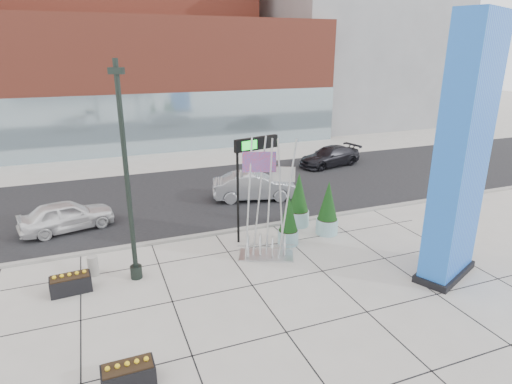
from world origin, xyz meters
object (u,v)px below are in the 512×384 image
object	(u,v)px
blue_pylon	(462,159)
concrete_bollard	(93,266)
public_art_sculpture	(267,227)
overhead_street_sign	(255,154)
car_silver_mid	(255,186)
lamp_post	(129,197)
car_white_west	(67,216)

from	to	relation	value
blue_pylon	concrete_bollard	world-z (taller)	blue_pylon
blue_pylon	public_art_sculpture	bearing A→B (deg)	121.82
overhead_street_sign	car_silver_mid	size ratio (longest dim) A/B	0.97
public_art_sculpture	lamp_post	bearing A→B (deg)	-157.50
public_art_sculpture	blue_pylon	bearing A→B (deg)	-10.20
public_art_sculpture	car_white_west	xyz separation A→B (m)	(-7.97, 6.09, -0.62)
car_white_west	blue_pylon	bearing A→B (deg)	-139.66
blue_pylon	car_white_west	bearing A→B (deg)	119.89
concrete_bollard	overhead_street_sign	bearing A→B (deg)	6.43
blue_pylon	car_silver_mid	bearing A→B (deg)	84.71
lamp_post	car_white_west	xyz separation A→B (m)	(-2.57, 5.96, -2.59)
public_art_sculpture	car_silver_mid	xyz separation A→B (m)	(2.16, 7.00, -0.56)
overhead_street_sign	car_silver_mid	xyz separation A→B (m)	(2.01, 5.24, -3.28)
car_white_west	car_silver_mid	bearing A→B (deg)	-98.48
overhead_street_sign	car_white_west	distance (m)	9.79
lamp_post	public_art_sculpture	bearing A→B (deg)	-1.42
car_white_west	car_silver_mid	world-z (taller)	car_silver_mid
car_silver_mid	car_white_west	bearing A→B (deg)	109.12
public_art_sculpture	car_silver_mid	size ratio (longest dim) A/B	1.06
blue_pylon	overhead_street_sign	bearing A→B (deg)	110.88
concrete_bollard	overhead_street_sign	xyz separation A→B (m)	(7.08, 0.80, 3.69)
lamp_post	overhead_street_sign	world-z (taller)	lamp_post
concrete_bollard	car_white_west	distance (m)	5.24
public_art_sculpture	car_silver_mid	bearing A→B (deg)	96.80
public_art_sculpture	overhead_street_sign	xyz separation A→B (m)	(0.15, 1.76, 2.72)
public_art_sculpture	car_silver_mid	distance (m)	7.35
concrete_bollard	car_silver_mid	xyz separation A→B (m)	(9.09, 6.04, 0.41)
overhead_street_sign	blue_pylon	bearing A→B (deg)	-59.60
concrete_bollard	overhead_street_sign	distance (m)	8.02
car_white_west	car_silver_mid	xyz separation A→B (m)	(10.13, 0.91, 0.06)
lamp_post	car_white_west	bearing A→B (deg)	113.31
public_art_sculpture	car_silver_mid	world-z (taller)	public_art_sculpture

